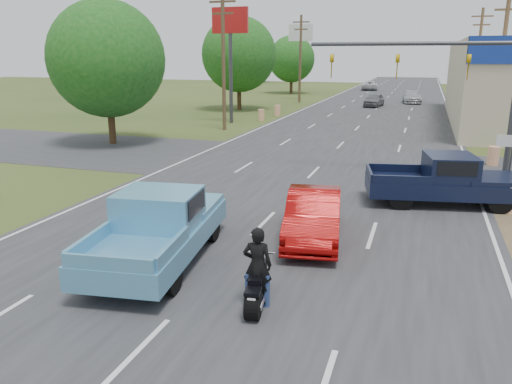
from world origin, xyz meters
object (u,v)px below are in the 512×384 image
(blue_pickup, at_px, (160,225))
(distant_car_grey, at_px, (374,100))
(navy_pickup, at_px, (449,180))
(motorcycle, at_px, (257,288))
(distant_car_silver, at_px, (412,97))
(red_convertible, at_px, (313,216))
(distant_car_white, at_px, (370,85))
(rider, at_px, (257,270))

(blue_pickup, height_order, distant_car_grey, blue_pickup)
(navy_pickup, bearing_deg, distant_car_grey, 178.72)
(motorcycle, bearing_deg, distant_car_silver, 78.98)
(red_convertible, xyz_separation_m, distant_car_white, (-5.79, 70.14, -0.02))
(rider, relative_size, blue_pickup, 0.29)
(navy_pickup, distance_m, distant_car_silver, 43.17)
(navy_pickup, bearing_deg, motorcycle, -34.62)
(navy_pickup, relative_size, distant_car_white, 1.15)
(rider, bearing_deg, red_convertible, -102.61)
(red_convertible, distance_m, navy_pickup, 6.69)
(red_convertible, height_order, rider, rider)
(rider, xyz_separation_m, navy_pickup, (4.35, 9.91, 0.07))
(rider, bearing_deg, distant_car_white, -94.93)
(distant_car_grey, xyz_separation_m, distant_car_white, (-3.40, 27.46, 0.01))
(blue_pickup, relative_size, distant_car_silver, 1.25)
(rider, distance_m, distant_car_silver, 53.03)
(rider, height_order, distant_car_grey, rider)
(navy_pickup, distance_m, distant_car_grey, 37.92)
(navy_pickup, bearing_deg, distant_car_white, 177.57)
(blue_pickup, relative_size, distant_car_white, 1.18)
(red_convertible, distance_m, motorcycle, 4.66)
(motorcycle, xyz_separation_m, blue_pickup, (-3.39, 1.76, 0.54))
(red_convertible, xyz_separation_m, motorcycle, (-0.27, -4.65, -0.29))
(motorcycle, relative_size, distant_car_white, 0.39)
(navy_pickup, bearing_deg, red_convertible, -48.51)
(red_convertible, height_order, distant_car_white, red_convertible)
(motorcycle, relative_size, blue_pickup, 0.33)
(motorcycle, distance_m, navy_pickup, 10.87)
(motorcycle, relative_size, rider, 1.15)
(navy_pickup, height_order, distant_car_silver, navy_pickup)
(rider, bearing_deg, distant_car_silver, -101.03)
(distant_car_white, bearing_deg, blue_pickup, 87.34)
(red_convertible, bearing_deg, navy_pickup, 43.34)
(motorcycle, distance_m, distant_car_grey, 47.37)
(red_convertible, bearing_deg, distant_car_silver, 79.05)
(navy_pickup, height_order, distant_car_white, navy_pickup)
(motorcycle, relative_size, distant_car_silver, 0.41)
(distant_car_white, bearing_deg, motorcycle, 89.89)
(red_convertible, height_order, navy_pickup, navy_pickup)
(motorcycle, xyz_separation_m, distant_car_silver, (1.73, 53.05, 0.26))
(red_convertible, height_order, distant_car_grey, red_convertible)
(red_convertible, height_order, blue_pickup, blue_pickup)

